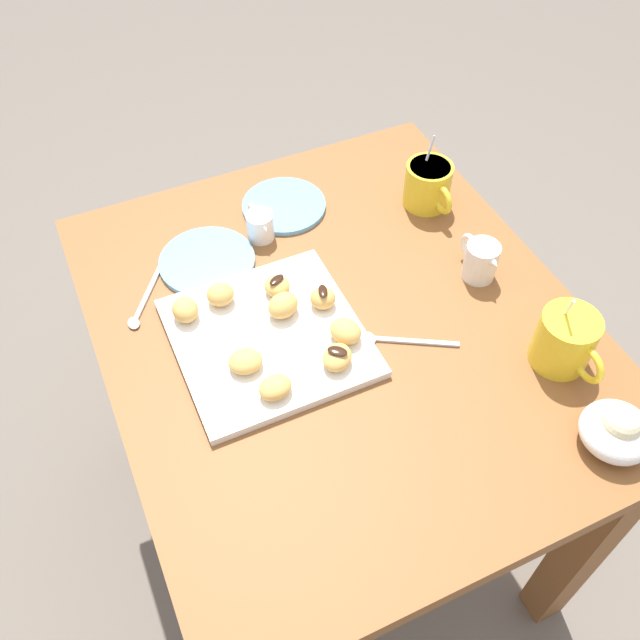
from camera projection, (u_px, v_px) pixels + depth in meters
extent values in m
plane|color=#665B51|center=(335.00, 511.00, 1.75)|extent=(8.00, 8.00, 0.00)
cube|color=brown|center=(342.00, 330.00, 1.19)|extent=(0.93, 0.80, 0.04)
cube|color=brown|center=(135.00, 355.00, 1.62)|extent=(0.07, 0.07, 0.72)
cube|color=brown|center=(388.00, 269.00, 1.80)|extent=(0.07, 0.07, 0.72)
cube|color=brown|center=(585.00, 543.00, 1.33)|extent=(0.07, 0.07, 0.72)
cube|color=white|center=(268.00, 338.00, 1.14)|extent=(0.30, 0.30, 0.02)
cylinder|color=yellow|center=(428.00, 185.00, 1.34)|extent=(0.09, 0.09, 0.09)
torus|color=yellow|center=(443.00, 200.00, 1.30)|extent=(0.06, 0.01, 0.06)
cylinder|color=#331E11|center=(430.00, 169.00, 1.31)|extent=(0.08, 0.08, 0.01)
cylinder|color=silver|center=(425.00, 165.00, 1.32)|extent=(0.03, 0.04, 0.11)
cylinder|color=yellow|center=(564.00, 340.00, 1.09)|extent=(0.09, 0.09, 0.10)
torus|color=yellow|center=(588.00, 365.00, 1.05)|extent=(0.06, 0.01, 0.06)
cylinder|color=#331E11|center=(572.00, 323.00, 1.05)|extent=(0.08, 0.08, 0.01)
cylinder|color=silver|center=(564.00, 316.00, 1.07)|extent=(0.04, 0.04, 0.13)
cylinder|color=white|center=(482.00, 263.00, 1.22)|extent=(0.06, 0.06, 0.07)
cone|color=white|center=(494.00, 263.00, 1.18)|extent=(0.02, 0.02, 0.02)
torus|color=white|center=(470.00, 247.00, 1.24)|extent=(0.05, 0.01, 0.05)
cylinder|color=white|center=(485.00, 250.00, 1.19)|extent=(0.05, 0.05, 0.01)
ellipsoid|color=white|center=(616.00, 432.00, 1.00)|extent=(0.11, 0.11, 0.06)
sphere|color=#F4E5B2|center=(621.00, 424.00, 0.99)|extent=(0.06, 0.06, 0.06)
ellipsoid|color=green|center=(631.00, 424.00, 0.97)|extent=(0.03, 0.02, 0.01)
cylinder|color=white|center=(260.00, 226.00, 1.29)|extent=(0.05, 0.05, 0.05)
cone|color=white|center=(265.00, 227.00, 1.26)|extent=(0.02, 0.02, 0.02)
torus|color=white|center=(253.00, 213.00, 1.31)|extent=(0.04, 0.01, 0.04)
cylinder|color=black|center=(260.00, 217.00, 1.27)|extent=(0.04, 0.04, 0.01)
cylinder|color=#66A8DB|center=(207.00, 261.00, 1.26)|extent=(0.18, 0.18, 0.01)
cylinder|color=#66A8DB|center=(284.00, 206.00, 1.36)|extent=(0.17, 0.17, 0.01)
cube|color=silver|center=(414.00, 341.00, 1.14)|extent=(0.08, 0.13, 0.00)
ellipsoid|color=silver|center=(369.00, 338.00, 1.15)|extent=(0.03, 0.02, 0.01)
cube|color=silver|center=(149.00, 291.00, 1.22)|extent=(0.13, 0.09, 0.00)
ellipsoid|color=silver|center=(134.00, 323.00, 1.17)|extent=(0.03, 0.02, 0.01)
ellipsoid|color=#DBA351|center=(220.00, 294.00, 1.17)|extent=(0.06, 0.06, 0.04)
ellipsoid|color=#DBA351|center=(275.00, 387.00, 1.05)|extent=(0.05, 0.06, 0.03)
ellipsoid|color=#DBA351|center=(283.00, 305.00, 1.15)|extent=(0.07, 0.07, 0.04)
ellipsoid|color=#DBA351|center=(323.00, 298.00, 1.17)|extent=(0.06, 0.06, 0.03)
ellipsoid|color=black|center=(323.00, 291.00, 1.15)|extent=(0.03, 0.02, 0.00)
ellipsoid|color=#DBA351|center=(185.00, 310.00, 1.15)|extent=(0.05, 0.05, 0.04)
ellipsoid|color=#DBA351|center=(277.00, 286.00, 1.19)|extent=(0.05, 0.05, 0.03)
ellipsoid|color=black|center=(277.00, 280.00, 1.17)|extent=(0.03, 0.03, 0.00)
ellipsoid|color=#DBA351|center=(337.00, 357.00, 1.09)|extent=(0.07, 0.07, 0.03)
ellipsoid|color=black|center=(337.00, 351.00, 1.07)|extent=(0.04, 0.04, 0.00)
ellipsoid|color=#DBA351|center=(245.00, 361.00, 1.08)|extent=(0.06, 0.06, 0.03)
ellipsoid|color=#DBA351|center=(346.00, 331.00, 1.12)|extent=(0.07, 0.06, 0.03)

